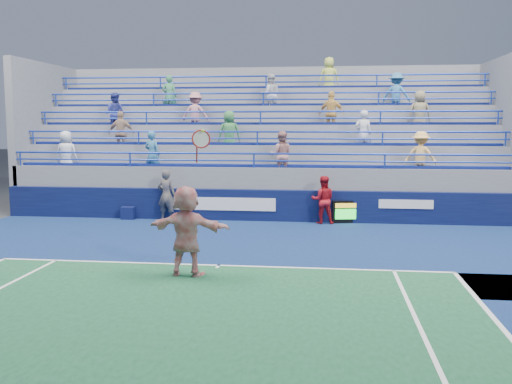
# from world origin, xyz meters

# --- Properties ---
(ground) EXTENTS (120.00, 120.00, 0.00)m
(ground) POSITION_xyz_m (0.00, 0.00, 0.00)
(ground) COLOR #333538
(sponsor_wall) EXTENTS (18.00, 0.32, 1.10)m
(sponsor_wall) POSITION_xyz_m (0.00, 6.50, 0.55)
(sponsor_wall) COLOR #090F36
(sponsor_wall) RESTS_ON ground
(bleacher_stand) EXTENTS (18.00, 5.61, 6.13)m
(bleacher_stand) POSITION_xyz_m (0.00, 10.27, 1.55)
(bleacher_stand) COLOR slate
(bleacher_stand) RESTS_ON ground
(serve_speed_board) EXTENTS (1.13, 0.34, 0.78)m
(serve_speed_board) POSITION_xyz_m (3.30, 6.38, 0.39)
(serve_speed_board) COLOR black
(serve_speed_board) RESTS_ON ground
(judge_chair) EXTENTS (0.48, 0.48, 0.81)m
(judge_chair) POSITION_xyz_m (-4.46, 6.29, 0.26)
(judge_chair) COLOR #0D1440
(judge_chair) RESTS_ON ground
(tennis_player) EXTENTS (1.95, 0.85, 3.26)m
(tennis_player) POSITION_xyz_m (-0.54, -0.91, 1.02)
(tennis_player) COLOR white
(tennis_player) RESTS_ON ground
(line_judge) EXTENTS (0.70, 0.49, 1.80)m
(line_judge) POSITION_xyz_m (-3.03, 6.18, 0.90)
(line_judge) COLOR #141837
(line_judge) RESTS_ON ground
(ball_girl) EXTENTS (0.83, 0.67, 1.64)m
(ball_girl) POSITION_xyz_m (2.43, 6.20, 0.82)
(ball_girl) COLOR #A8131C
(ball_girl) RESTS_ON ground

